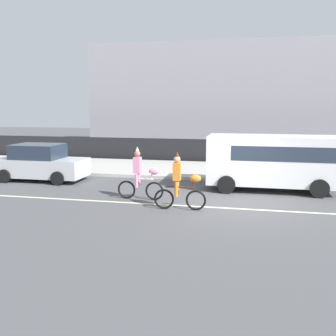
{
  "coord_description": "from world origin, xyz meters",
  "views": [
    {
      "loc": [
        0.48,
        -13.27,
        3.41
      ],
      "look_at": [
        -2.67,
        1.2,
        1.0
      ],
      "focal_mm": 42.0,
      "sensor_mm": 36.0,
      "label": 1
    }
  ],
  "objects_px": {
    "parade_cyclist_pink": "(141,176)",
    "parked_van_white": "(274,159)",
    "parked_car_silver": "(40,163)",
    "parade_cyclist_orange": "(180,184)"
  },
  "relations": [
    {
      "from": "parade_cyclist_pink",
      "to": "parked_van_white",
      "type": "xyz_separation_m",
      "value": [
        4.73,
        2.62,
        0.44
      ]
    },
    {
      "from": "parade_cyclist_orange",
      "to": "parked_van_white",
      "type": "relative_size",
      "value": 0.38
    },
    {
      "from": "parked_car_silver",
      "to": "parade_cyclist_orange",
      "type": "bearing_deg",
      "value": -26.87
    },
    {
      "from": "parade_cyclist_pink",
      "to": "parked_car_silver",
      "type": "xyz_separation_m",
      "value": [
        -5.45,
        2.52,
        -0.06
      ]
    },
    {
      "from": "parade_cyclist_pink",
      "to": "parked_car_silver",
      "type": "height_order",
      "value": "parade_cyclist_pink"
    },
    {
      "from": "parade_cyclist_orange",
      "to": "parked_car_silver",
      "type": "xyz_separation_m",
      "value": [
        -7.11,
        3.6,
        -0.06
      ]
    },
    {
      "from": "parade_cyclist_pink",
      "to": "parked_van_white",
      "type": "relative_size",
      "value": 0.38
    },
    {
      "from": "parked_van_white",
      "to": "parked_car_silver",
      "type": "distance_m",
      "value": 10.2
    },
    {
      "from": "parade_cyclist_pink",
      "to": "parked_van_white",
      "type": "distance_m",
      "value": 5.43
    },
    {
      "from": "parked_van_white",
      "to": "parked_car_silver",
      "type": "height_order",
      "value": "parked_van_white"
    }
  ]
}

